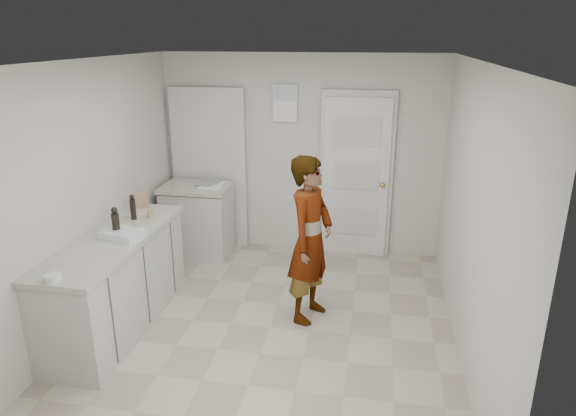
% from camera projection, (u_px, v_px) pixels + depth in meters
% --- Properties ---
extents(ground, '(4.00, 4.00, 0.00)m').
position_uv_depth(ground, '(270.00, 327.00, 5.00)').
color(ground, '#A19687').
rests_on(ground, ground).
extents(room_shell, '(4.00, 4.00, 4.00)m').
position_uv_depth(room_shell, '(287.00, 173.00, 6.51)').
color(room_shell, beige).
rests_on(room_shell, ground).
extents(main_counter, '(0.64, 1.96, 0.93)m').
position_uv_depth(main_counter, '(117.00, 285.00, 4.91)').
color(main_counter, silver).
rests_on(main_counter, ground).
extents(side_counter, '(0.84, 0.61, 0.93)m').
position_uv_depth(side_counter, '(198.00, 223.00, 6.51)').
color(side_counter, silver).
rests_on(side_counter, ground).
extents(person, '(0.57, 0.70, 1.66)m').
position_uv_depth(person, '(310.00, 240.00, 4.94)').
color(person, silver).
rests_on(person, ground).
extents(cake_mix_box, '(0.12, 0.08, 0.18)m').
position_uv_depth(cake_mix_box, '(142.00, 200.00, 5.52)').
color(cake_mix_box, '#A88554').
rests_on(cake_mix_box, main_counter).
extents(spice_jar, '(0.06, 0.06, 0.09)m').
position_uv_depth(spice_jar, '(150.00, 214.00, 5.23)').
color(spice_jar, tan).
rests_on(spice_jar, main_counter).
extents(oil_cruet_a, '(0.07, 0.07, 0.28)m').
position_uv_depth(oil_cruet_a, '(116.00, 222.00, 4.74)').
color(oil_cruet_a, black).
rests_on(oil_cruet_a, main_counter).
extents(oil_cruet_b, '(0.06, 0.06, 0.26)m').
position_uv_depth(oil_cruet_b, '(133.00, 208.00, 5.17)').
color(oil_cruet_b, black).
rests_on(oil_cruet_b, main_counter).
extents(baking_dish, '(0.42, 0.34, 0.06)m').
position_uv_depth(baking_dish, '(123.00, 234.00, 4.74)').
color(baking_dish, silver).
rests_on(baking_dish, main_counter).
extents(egg_bowl, '(0.13, 0.13, 0.05)m').
position_uv_depth(egg_bowl, '(53.00, 278.00, 3.91)').
color(egg_bowl, silver).
rests_on(egg_bowl, main_counter).
extents(papers, '(0.30, 0.37, 0.01)m').
position_uv_depth(papers, '(212.00, 185.00, 6.36)').
color(papers, white).
rests_on(papers, side_counter).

